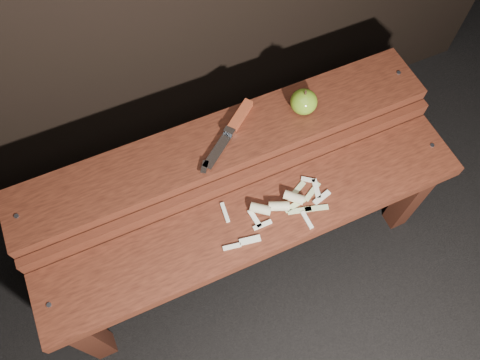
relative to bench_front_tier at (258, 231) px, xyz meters
name	(u,v)px	position (x,y,z in m)	size (l,w,h in m)	color
ground	(247,253)	(0.00, 0.06, -0.35)	(60.00, 60.00, 0.00)	black
bench_front_tier	(258,231)	(0.00, 0.00, 0.00)	(1.20, 0.20, 0.42)	#39180E
bench_rear_tier	(225,156)	(0.00, 0.23, 0.06)	(1.20, 0.21, 0.50)	#39180E
apple	(304,102)	(0.24, 0.23, 0.18)	(0.08, 0.08, 0.08)	olive
knife	(235,124)	(0.04, 0.25, 0.16)	(0.22, 0.17, 0.02)	#973D21
apple_scraps	(281,206)	(0.07, 0.01, 0.08)	(0.33, 0.16, 0.03)	beige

